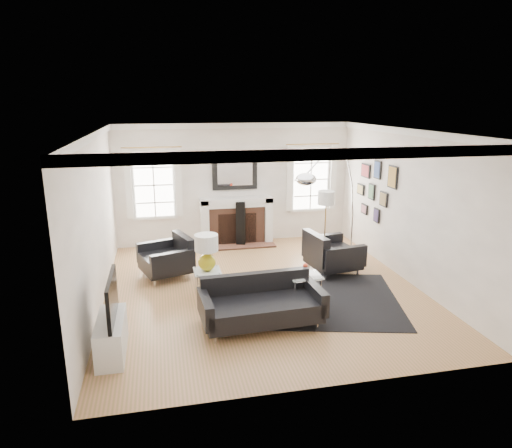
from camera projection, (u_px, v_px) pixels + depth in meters
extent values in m
plane|color=olive|center=(263.00, 289.00, 8.21)|extent=(6.00, 6.00, 0.00)
cube|color=white|center=(235.00, 184.00, 10.68)|extent=(5.50, 0.04, 2.80)
cube|color=white|center=(324.00, 277.00, 5.02)|extent=(5.50, 0.04, 2.80)
cube|color=white|center=(96.00, 222.00, 7.30)|extent=(0.04, 6.00, 2.80)
cube|color=white|center=(408.00, 206.00, 8.40)|extent=(0.04, 6.00, 2.80)
cube|color=white|center=(263.00, 131.00, 7.49)|extent=(5.50, 6.00, 0.02)
cube|color=white|center=(263.00, 135.00, 7.50)|extent=(5.50, 6.00, 0.12)
cube|color=white|center=(205.00, 223.00, 10.57)|extent=(0.18, 0.38, 1.10)
cube|color=white|center=(267.00, 219.00, 10.87)|extent=(0.18, 0.38, 1.10)
cube|color=white|center=(236.00, 200.00, 10.59)|extent=(1.70, 0.38, 0.12)
cube|color=white|center=(236.00, 204.00, 10.61)|extent=(1.50, 0.34, 0.10)
cube|color=brown|center=(236.00, 225.00, 10.76)|extent=(1.30, 0.30, 0.90)
cube|color=black|center=(237.00, 229.00, 10.68)|extent=(0.90, 0.10, 0.76)
cube|color=brown|center=(239.00, 246.00, 10.62)|extent=(1.70, 0.50, 0.04)
cube|color=black|center=(235.00, 174.00, 10.58)|extent=(1.05, 0.06, 0.75)
cube|color=white|center=(235.00, 174.00, 10.55)|extent=(0.82, 0.02, 0.55)
cube|color=white|center=(154.00, 185.00, 10.27)|extent=(1.00, 0.05, 1.60)
cube|color=white|center=(154.00, 185.00, 10.24)|extent=(0.84, 0.02, 1.44)
cube|color=white|center=(128.00, 184.00, 10.05)|extent=(0.14, 0.05, 1.55)
cube|color=white|center=(179.00, 183.00, 10.27)|extent=(0.14, 0.05, 1.55)
cube|color=white|center=(310.00, 179.00, 11.01)|extent=(1.00, 0.05, 1.60)
cube|color=white|center=(311.00, 179.00, 10.99)|extent=(0.84, 0.02, 1.44)
cube|color=white|center=(290.00, 179.00, 10.80)|extent=(0.14, 0.05, 1.55)
cube|color=white|center=(333.00, 177.00, 11.02)|extent=(0.14, 0.05, 1.55)
cube|color=black|center=(393.00, 177.00, 8.85)|extent=(0.03, 0.34, 0.44)
cube|color=#A7782C|center=(392.00, 177.00, 8.84)|extent=(0.01, 0.29, 0.39)
cube|color=black|center=(378.00, 170.00, 9.45)|extent=(0.03, 0.28, 0.38)
cube|color=navy|center=(377.00, 170.00, 9.44)|extent=(0.01, 0.23, 0.33)
cube|color=black|center=(366.00, 171.00, 9.99)|extent=(0.03, 0.40, 0.30)
cube|color=#B3373D|center=(365.00, 171.00, 9.99)|extent=(0.01, 0.35, 0.25)
cube|color=black|center=(384.00, 199.00, 9.26)|extent=(0.03, 0.30, 0.30)
cube|color=olive|center=(383.00, 199.00, 9.26)|extent=(0.01, 0.25, 0.25)
cube|color=black|center=(372.00, 192.00, 9.77)|extent=(0.03, 0.26, 0.34)
cube|color=#47764C|center=(371.00, 192.00, 9.76)|extent=(0.01, 0.21, 0.29)
cube|color=black|center=(361.00, 189.00, 10.30)|extent=(0.03, 0.32, 0.24)
cube|color=tan|center=(360.00, 189.00, 10.29)|extent=(0.01, 0.27, 0.19)
cube|color=black|center=(377.00, 215.00, 9.60)|extent=(0.03, 0.24, 0.30)
cube|color=#3B2C59|center=(376.00, 215.00, 9.60)|extent=(0.01, 0.19, 0.25)
cube|color=black|center=(364.00, 209.00, 10.17)|extent=(0.03, 0.28, 0.22)
cube|color=#A05D68|center=(364.00, 209.00, 10.16)|extent=(0.01, 0.23, 0.17)
cube|color=white|center=(111.00, 337.00, 6.05)|extent=(0.35, 1.00, 0.50)
cube|color=black|center=(112.00, 298.00, 5.92)|extent=(0.05, 1.00, 0.58)
cube|color=black|center=(315.00, 299.00, 7.80)|extent=(3.25, 2.91, 0.01)
cube|color=black|center=(262.00, 309.00, 6.80)|extent=(1.77, 0.91, 0.29)
cube|color=black|center=(256.00, 287.00, 7.09)|extent=(1.73, 0.23, 0.48)
cube|color=black|center=(206.00, 309.00, 6.56)|extent=(0.18, 0.82, 0.36)
cube|color=black|center=(315.00, 296.00, 6.98)|extent=(0.18, 0.82, 0.36)
cube|color=black|center=(165.00, 262.00, 8.71)|extent=(1.06, 1.06, 0.31)
cube|color=black|center=(184.00, 248.00, 8.83)|extent=(0.40, 0.84, 0.52)
cube|color=black|center=(158.00, 250.00, 9.03)|extent=(0.84, 0.38, 0.40)
cube|color=black|center=(173.00, 263.00, 8.33)|extent=(0.84, 0.38, 0.40)
cube|color=black|center=(333.00, 257.00, 8.96)|extent=(1.00, 1.00, 0.33)
cube|color=black|center=(315.00, 248.00, 8.76)|extent=(0.28, 0.89, 0.55)
cube|color=black|center=(345.00, 258.00, 8.53)|extent=(0.89, 0.26, 0.42)
cube|color=black|center=(323.00, 245.00, 9.32)|extent=(0.89, 0.26, 0.42)
cube|color=silver|center=(240.00, 291.00, 7.17)|extent=(0.89, 0.89, 0.02)
cylinder|color=silver|center=(218.00, 316.00, 6.75)|extent=(0.04, 0.04, 0.40)
cylinder|color=silver|center=(271.00, 311.00, 6.91)|extent=(0.04, 0.04, 0.40)
cylinder|color=silver|center=(212.00, 294.00, 7.52)|extent=(0.04, 0.04, 0.40)
cylinder|color=silver|center=(260.00, 290.00, 7.68)|extent=(0.04, 0.04, 0.40)
cube|color=silver|center=(207.00, 271.00, 7.73)|extent=(0.45, 0.45, 0.02)
cylinder|color=silver|center=(198.00, 289.00, 7.58)|extent=(0.04, 0.04, 0.50)
cylinder|color=silver|center=(220.00, 287.00, 7.65)|extent=(0.04, 0.04, 0.50)
cylinder|color=silver|center=(196.00, 281.00, 7.93)|extent=(0.04, 0.04, 0.50)
cylinder|color=silver|center=(217.00, 279.00, 8.01)|extent=(0.04, 0.04, 0.50)
cube|color=silver|center=(305.00, 276.00, 7.34)|extent=(0.51, 0.43, 0.02)
cylinder|color=silver|center=(295.00, 297.00, 7.21)|extent=(0.04, 0.04, 0.56)
cylinder|color=silver|center=(321.00, 294.00, 7.29)|extent=(0.04, 0.04, 0.56)
cylinder|color=silver|center=(289.00, 288.00, 7.54)|extent=(0.04, 0.04, 0.56)
cylinder|color=silver|center=(314.00, 286.00, 7.62)|extent=(0.04, 0.04, 0.56)
sphere|color=gold|center=(207.00, 262.00, 7.69)|extent=(0.30, 0.30, 0.30)
cylinder|color=gold|center=(207.00, 254.00, 7.65)|extent=(0.04, 0.04, 0.12)
cylinder|color=white|center=(206.00, 243.00, 7.60)|extent=(0.40, 0.40, 0.28)
sphere|color=red|center=(305.00, 271.00, 7.32)|extent=(0.11, 0.11, 0.11)
sphere|color=red|center=(305.00, 266.00, 7.30)|extent=(0.08, 0.08, 0.08)
cube|color=white|center=(351.00, 254.00, 9.75)|extent=(0.26, 0.42, 0.21)
ellipsoid|color=silver|center=(306.00, 179.00, 7.79)|extent=(0.36, 0.36, 0.21)
cylinder|color=#A77B39|center=(323.00, 268.00, 9.21)|extent=(0.20, 0.20, 0.03)
cylinder|color=#A77B39|center=(325.00, 235.00, 9.03)|extent=(0.02, 0.02, 1.41)
cylinder|color=white|center=(326.00, 198.00, 8.83)|extent=(0.32, 0.32, 0.26)
cube|color=black|center=(241.00, 224.00, 10.60)|extent=(0.26, 0.26, 1.05)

